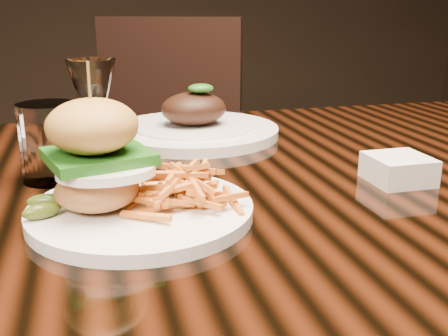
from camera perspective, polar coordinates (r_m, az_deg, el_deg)
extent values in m
cube|color=black|center=(0.76, 1.44, -2.18)|extent=(1.60, 0.90, 0.04)
cylinder|color=white|center=(0.61, -9.00, -4.58)|extent=(0.26, 0.26, 0.01)
ellipsoid|color=#A26434|center=(0.60, -13.63, -2.34)|extent=(0.09, 0.09, 0.04)
ellipsoid|color=white|center=(0.58, -12.66, -0.29)|extent=(0.11, 0.09, 0.01)
ellipsoid|color=#FEA10D|center=(0.57, -10.63, 0.13)|extent=(0.02, 0.02, 0.01)
cube|color=#2B701C|center=(0.59, -13.88, 1.07)|extent=(0.13, 0.12, 0.01)
ellipsoid|color=#A3702D|center=(0.58, -14.13, 4.47)|extent=(0.10, 0.10, 0.06)
cylinder|color=olive|center=(0.58, -14.35, 7.36)|extent=(0.00, 0.00, 0.08)
ellipsoid|color=#304111|center=(0.59, -19.23, -4.44)|extent=(0.04, 0.03, 0.02)
ellipsoid|color=#304111|center=(0.62, -18.83, -3.42)|extent=(0.04, 0.02, 0.02)
cube|color=white|center=(0.76, 18.44, -0.11)|extent=(0.08, 0.08, 0.04)
cylinder|color=white|center=(0.72, -13.37, -1.92)|extent=(0.06, 0.06, 0.00)
cylinder|color=white|center=(0.71, -13.62, 1.58)|extent=(0.01, 0.01, 0.09)
cone|color=white|center=(0.69, -14.11, 8.19)|extent=(0.06, 0.06, 0.08)
cylinder|color=white|center=(0.76, -18.46, 2.67)|extent=(0.08, 0.08, 0.11)
cylinder|color=white|center=(0.98, -3.27, 3.99)|extent=(0.31, 0.31, 0.02)
cylinder|color=white|center=(0.98, -3.28, 4.10)|extent=(0.22, 0.22, 0.02)
ellipsoid|color=black|center=(0.97, -3.32, 6.47)|extent=(0.12, 0.10, 0.06)
ellipsoid|color=#2B701C|center=(0.95, -2.56, 8.66)|extent=(0.05, 0.03, 0.02)
cube|color=black|center=(1.59, -7.36, -2.47)|extent=(0.60, 0.60, 0.06)
cube|color=black|center=(1.72, -5.82, 7.73)|extent=(0.44, 0.23, 0.50)
cylinder|color=black|center=(1.58, -15.72, -12.08)|extent=(0.04, 0.04, 0.45)
cylinder|color=black|center=(1.48, -1.72, -13.58)|extent=(0.04, 0.04, 0.45)
cylinder|color=black|center=(1.90, -11.15, -6.65)|extent=(0.04, 0.04, 0.45)
cylinder|color=black|center=(1.81, 0.38, -7.48)|extent=(0.04, 0.04, 0.45)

